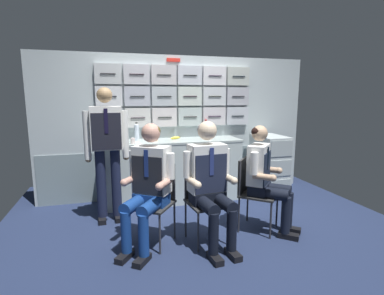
# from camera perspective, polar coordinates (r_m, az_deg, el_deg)

# --- Properties ---
(ground) EXTENTS (4.80, 4.80, 0.04)m
(ground) POSITION_cam_1_polar(r_m,az_deg,el_deg) (3.63, 2.68, -15.73)
(ground) COLOR #1E2846
(galley_bulkhead) EXTENTS (4.20, 0.14, 2.15)m
(galley_bulkhead) POSITION_cam_1_polar(r_m,az_deg,el_deg) (4.62, -2.66, 4.44)
(galley_bulkhead) COLOR #ADB9BD
(galley_bulkhead) RESTS_ON ground
(galley_counter) EXTENTS (2.03, 0.53, 0.91)m
(galley_counter) POSITION_cam_1_polar(r_m,az_deg,el_deg) (4.43, -3.69, -4.46)
(galley_counter) COLOR #B4C2BF
(galley_counter) RESTS_ON ground
(service_trolley) EXTENTS (0.40, 0.65, 0.95)m
(service_trolley) POSITION_cam_1_polar(r_m,az_deg,el_deg) (4.81, 14.63, -3.03)
(service_trolley) COLOR black
(service_trolley) RESTS_ON ground
(folding_chair_left) EXTENTS (0.56, 0.56, 0.84)m
(folding_chair_left) POSITION_cam_1_polar(r_m,az_deg,el_deg) (3.24, -6.99, -8.83)
(folding_chair_left) COLOR #2D2D33
(folding_chair_left) RESTS_ON ground
(crew_member_left) EXTENTS (0.63, 0.69, 1.28)m
(crew_member_left) POSITION_cam_1_polar(r_m,az_deg,el_deg) (3.05, -8.42, -6.30)
(crew_member_left) COLOR black
(crew_member_left) RESTS_ON ground
(folding_chair_right) EXTENTS (0.44, 0.44, 0.84)m
(folding_chair_right) POSITION_cam_1_polar(r_m,az_deg,el_deg) (3.26, 2.27, -8.65)
(folding_chair_right) COLOR #2D2D33
(folding_chair_right) RESTS_ON ground
(crew_member_right) EXTENTS (0.52, 0.66, 1.30)m
(crew_member_right) POSITION_cam_1_polar(r_m,az_deg,el_deg) (3.06, 3.48, -5.89)
(crew_member_right) COLOR black
(crew_member_right) RESTS_ON ground
(folding_chair_by_counter) EXTENTS (0.56, 0.56, 0.84)m
(folding_chair_by_counter) POSITION_cam_1_polar(r_m,az_deg,el_deg) (3.56, 11.26, -7.25)
(folding_chair_by_counter) COLOR #2D2D33
(folding_chair_by_counter) RESTS_ON ground
(crew_member_by_counter) EXTENTS (0.64, 0.62, 1.23)m
(crew_member_by_counter) POSITION_cam_1_polar(r_m,az_deg,el_deg) (3.48, 13.93, -5.09)
(crew_member_by_counter) COLOR black
(crew_member_by_counter) RESTS_ON ground
(crew_member_standing) EXTENTS (0.53, 0.27, 1.65)m
(crew_member_standing) POSITION_cam_1_polar(r_m,az_deg,el_deg) (3.75, -16.02, 0.69)
(crew_member_standing) COLOR black
(crew_member_standing) RESTS_ON ground
(water_bottle_tall) EXTENTS (0.07, 0.07, 0.24)m
(water_bottle_tall) POSITION_cam_1_polar(r_m,az_deg,el_deg) (4.30, -13.86, 2.56)
(water_bottle_tall) COLOR silver
(water_bottle_tall) RESTS_ON galley_counter
(water_bottle_blue_cap) EXTENTS (0.08, 0.08, 0.28)m
(water_bottle_blue_cap) POSITION_cam_1_polar(r_m,az_deg,el_deg) (4.64, 2.67, 3.60)
(water_bottle_blue_cap) COLOR silver
(water_bottle_blue_cap) RESTS_ON galley_counter
(water_bottle_clear) EXTENTS (0.07, 0.07, 0.27)m
(water_bottle_clear) POSITION_cam_1_polar(r_m,az_deg,el_deg) (4.36, -10.56, 2.96)
(water_bottle_clear) COLOR silver
(water_bottle_clear) RESTS_ON galley_counter
(coffee_cup_white) EXTENTS (0.06, 0.06, 0.08)m
(coffee_cup_white) POSITION_cam_1_polar(r_m,az_deg,el_deg) (4.33, 3.32, 1.97)
(coffee_cup_white) COLOR white
(coffee_cup_white) RESTS_ON galley_counter
(paper_cup_blue) EXTENTS (0.06, 0.06, 0.08)m
(paper_cup_blue) POSITION_cam_1_polar(r_m,az_deg,el_deg) (4.09, -11.29, 1.29)
(paper_cup_blue) COLOR silver
(paper_cup_blue) RESTS_ON galley_counter
(espresso_cup_small) EXTENTS (0.07, 0.07, 0.06)m
(espresso_cup_small) POSITION_cam_1_polar(r_m,az_deg,el_deg) (4.29, -7.07, 1.64)
(espresso_cup_small) COLOR tan
(espresso_cup_small) RESTS_ON galley_counter
(snack_banana) EXTENTS (0.17, 0.10, 0.04)m
(snack_banana) POSITION_cam_1_polar(r_m,az_deg,el_deg) (4.45, -3.20, 1.88)
(snack_banana) COLOR yellow
(snack_banana) RESTS_ON galley_counter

